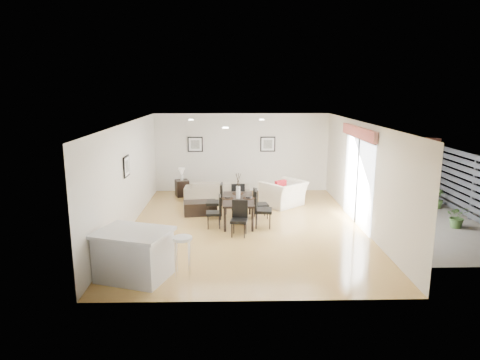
{
  "coord_description": "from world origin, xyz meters",
  "views": [
    {
      "loc": [
        -0.39,
        -10.67,
        3.55
      ],
      "look_at": [
        -0.14,
        0.4,
        1.16
      ],
      "focal_mm": 32.0,
      "sensor_mm": 36.0,
      "label": 1
    }
  ],
  "objects_px": {
    "sofa": "(217,190)",
    "dining_chair_head": "(239,216)",
    "dining_chair_wnear": "(216,210)",
    "dining_chair_enear": "(260,206)",
    "dining_table": "(238,201)",
    "kitchen_island": "(134,254)",
    "side_table": "(182,188)",
    "coffee_table": "(200,208)",
    "bar_stool": "(183,243)",
    "dining_chair_foot": "(238,196)",
    "armchair": "(284,194)",
    "dining_chair_efar": "(259,202)",
    "dining_chair_wfar": "(218,199)"
  },
  "relations": [
    {
      "from": "kitchen_island",
      "to": "dining_chair_foot",
      "type": "bearing_deg",
      "value": 83.67
    },
    {
      "from": "armchair",
      "to": "side_table",
      "type": "xyz_separation_m",
      "value": [
        -3.24,
        1.28,
        -0.11
      ]
    },
    {
      "from": "dining_chair_enear",
      "to": "side_table",
      "type": "height_order",
      "value": "dining_chair_enear"
    },
    {
      "from": "dining_chair_wnear",
      "to": "dining_chair_enear",
      "type": "xyz_separation_m",
      "value": [
        1.13,
        0.0,
        0.08
      ]
    },
    {
      "from": "coffee_table",
      "to": "bar_stool",
      "type": "bearing_deg",
      "value": -98.78
    },
    {
      "from": "dining_chair_enear",
      "to": "dining_chair_efar",
      "type": "xyz_separation_m",
      "value": [
        0.01,
        0.78,
        -0.09
      ]
    },
    {
      "from": "armchair",
      "to": "dining_table",
      "type": "bearing_deg",
      "value": 7.72
    },
    {
      "from": "dining_chair_foot",
      "to": "coffee_table",
      "type": "bearing_deg",
      "value": 6.0
    },
    {
      "from": "dining_table",
      "to": "dining_chair_wnear",
      "type": "distance_m",
      "value": 0.71
    },
    {
      "from": "dining_chair_head",
      "to": "coffee_table",
      "type": "distance_m",
      "value": 2.12
    },
    {
      "from": "dining_chair_wnear",
      "to": "dining_chair_foot",
      "type": "height_order",
      "value": "dining_chair_foot"
    },
    {
      "from": "dining_table",
      "to": "dining_chair_head",
      "type": "xyz_separation_m",
      "value": [
        0.01,
        -1.0,
        -0.12
      ]
    },
    {
      "from": "dining_chair_wnear",
      "to": "bar_stool",
      "type": "bearing_deg",
      "value": -13.87
    },
    {
      "from": "sofa",
      "to": "dining_chair_head",
      "type": "relative_size",
      "value": 2.42
    },
    {
      "from": "dining_chair_wfar",
      "to": "side_table",
      "type": "distance_m",
      "value": 2.82
    },
    {
      "from": "dining_chair_wnear",
      "to": "dining_chair_head",
      "type": "distance_m",
      "value": 0.84
    },
    {
      "from": "coffee_table",
      "to": "sofa",
      "type": "bearing_deg",
      "value": 67.17
    },
    {
      "from": "dining_chair_wnear",
      "to": "dining_chair_enear",
      "type": "distance_m",
      "value": 1.13
    },
    {
      "from": "dining_chair_wnear",
      "to": "coffee_table",
      "type": "height_order",
      "value": "dining_chair_wnear"
    },
    {
      "from": "armchair",
      "to": "coffee_table",
      "type": "xyz_separation_m",
      "value": [
        -2.49,
        -0.83,
        -0.2
      ]
    },
    {
      "from": "dining_table",
      "to": "side_table",
      "type": "distance_m",
      "value": 3.44
    },
    {
      "from": "armchair",
      "to": "bar_stool",
      "type": "bearing_deg",
      "value": 22.05
    },
    {
      "from": "dining_chair_head",
      "to": "dining_chair_foot",
      "type": "xyz_separation_m",
      "value": [
        -0.01,
        1.99,
        -0.0
      ]
    },
    {
      "from": "sofa",
      "to": "dining_chair_wnear",
      "type": "xyz_separation_m",
      "value": [
        0.06,
        -2.9,
        0.17
      ]
    },
    {
      "from": "dining_chair_efar",
      "to": "coffee_table",
      "type": "xyz_separation_m",
      "value": [
        -1.65,
        0.41,
        -0.28
      ]
    },
    {
      "from": "dining_table",
      "to": "dining_chair_enear",
      "type": "xyz_separation_m",
      "value": [
        0.56,
        -0.39,
        -0.05
      ]
    },
    {
      "from": "dining_chair_wnear",
      "to": "side_table",
      "type": "height_order",
      "value": "dining_chair_wnear"
    },
    {
      "from": "sofa",
      "to": "coffee_table",
      "type": "distance_m",
      "value": 1.76
    },
    {
      "from": "side_table",
      "to": "dining_table",
      "type": "bearing_deg",
      "value": -57.94
    },
    {
      "from": "dining_table",
      "to": "kitchen_island",
      "type": "xyz_separation_m",
      "value": [
        -2.04,
        -3.38,
        -0.13
      ]
    },
    {
      "from": "dining_chair_wnear",
      "to": "side_table",
      "type": "relative_size",
      "value": 1.54
    },
    {
      "from": "dining_chair_efar",
      "to": "dining_chair_enear",
      "type": "bearing_deg",
      "value": 168.61
    },
    {
      "from": "sofa",
      "to": "dining_chair_head",
      "type": "distance_m",
      "value": 3.56
    },
    {
      "from": "armchair",
      "to": "dining_chair_head",
      "type": "distance_m",
      "value": 2.98
    },
    {
      "from": "coffee_table",
      "to": "dining_chair_enear",
      "type": "bearing_deg",
      "value": -44.41
    },
    {
      "from": "dining_chair_wnear",
      "to": "bar_stool",
      "type": "distance_m",
      "value": 3.04
    },
    {
      "from": "armchair",
      "to": "kitchen_island",
      "type": "height_order",
      "value": "kitchen_island"
    },
    {
      "from": "kitchen_island",
      "to": "sofa",
      "type": "bearing_deg",
      "value": 95.25
    },
    {
      "from": "dining_chair_wnear",
      "to": "dining_chair_efar",
      "type": "xyz_separation_m",
      "value": [
        1.14,
        0.79,
        -0.0
      ]
    },
    {
      "from": "dining_chair_head",
      "to": "bar_stool",
      "type": "distance_m",
      "value": 2.65
    },
    {
      "from": "dining_chair_wfar",
      "to": "dining_chair_head",
      "type": "height_order",
      "value": "dining_chair_wfar"
    },
    {
      "from": "dining_table",
      "to": "kitchen_island",
      "type": "relative_size",
      "value": 1.01
    },
    {
      "from": "dining_chair_enear",
      "to": "kitchen_island",
      "type": "height_order",
      "value": "dining_chair_enear"
    },
    {
      "from": "dining_chair_wnear",
      "to": "dining_chair_head",
      "type": "relative_size",
      "value": 0.97
    },
    {
      "from": "dining_chair_wnear",
      "to": "dining_chair_head",
      "type": "bearing_deg",
      "value": 40.56
    },
    {
      "from": "sofa",
      "to": "dining_chair_foot",
      "type": "relative_size",
      "value": 2.43
    },
    {
      "from": "dining_chair_foot",
      "to": "bar_stool",
      "type": "height_order",
      "value": "dining_chair_foot"
    },
    {
      "from": "dining_table",
      "to": "dining_chair_foot",
      "type": "xyz_separation_m",
      "value": [
        0.01,
        1.0,
        -0.12
      ]
    },
    {
      "from": "sofa",
      "to": "side_table",
      "type": "xyz_separation_m",
      "value": [
        -1.19,
        0.4,
        -0.03
      ]
    },
    {
      "from": "dining_chair_foot",
      "to": "bar_stool",
      "type": "relative_size",
      "value": 1.07
    }
  ]
}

